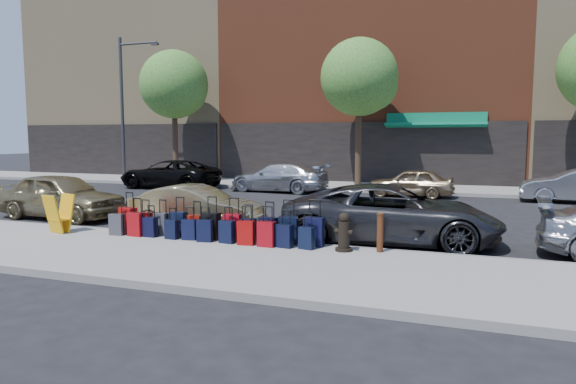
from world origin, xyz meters
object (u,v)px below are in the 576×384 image
at_px(car_near_0, 61,196).
at_px(car_near_2, 391,214).
at_px(car_near_1, 196,208).
at_px(car_far_0, 169,174).
at_px(fire_hydrant, 344,233).
at_px(car_far_1, 279,177).
at_px(streetlight, 125,100).
at_px(tree_left, 176,86).
at_px(suitcase_front_5, 211,226).
at_px(car_far_2, 411,183).
at_px(bollard, 380,232).
at_px(tree_center, 362,79).
at_px(display_rack, 59,214).

bearing_deg(car_near_0, car_near_2, -88.91).
relative_size(car_near_1, car_far_0, 0.74).
xyz_separation_m(fire_hydrant, car_far_1, (-6.10, 11.99, 0.15)).
bearing_deg(streetlight, tree_left, 13.39).
relative_size(suitcase_front_5, car_near_2, 0.20).
bearing_deg(car_far_2, car_near_0, -43.07).
distance_m(fire_hydrant, car_near_0, 10.06).
height_order(car_near_0, car_near_2, car_near_0).
xyz_separation_m(tree_left, car_near_2, (13.92, -12.63, -4.68)).
distance_m(tree_left, bollard, 20.56).
bearing_deg(fire_hydrant, bollard, 23.38).
height_order(tree_center, car_near_1, tree_center).
xyz_separation_m(display_rack, car_near_0, (-2.39, 2.57, 0.10)).
xyz_separation_m(car_near_1, car_far_1, (-1.37, 10.13, 0.06)).
xyz_separation_m(bollard, car_near_2, (-0.02, 1.70, 0.14)).
distance_m(tree_center, display_rack, 16.36).
bearing_deg(car_far_2, tree_left, -98.61).
height_order(tree_left, car_far_1, tree_left).
bearing_deg(tree_center, car_near_0, -120.07).
height_order(streetlight, car_near_2, streetlight).
bearing_deg(streetlight, car_far_1, -10.14).
distance_m(car_far_0, car_far_1, 5.83).
bearing_deg(car_near_1, display_rack, 127.97).
bearing_deg(display_rack, car_far_1, 98.25).
relative_size(bollard, display_rack, 0.86).
xyz_separation_m(car_far_1, car_far_2, (6.15, 0.03, -0.07)).
height_order(car_near_0, car_near_1, car_near_0).
bearing_deg(fire_hydrant, car_far_0, 147.43).
xyz_separation_m(streetlight, car_far_1, (10.02, -1.79, -3.97)).
height_order(car_near_0, car_far_0, car_near_0).
height_order(fire_hydrant, car_near_1, car_near_1).
bearing_deg(streetlight, suitcase_front_5, -46.85).
bearing_deg(car_far_1, bollard, 34.59).
xyz_separation_m(car_near_0, car_far_1, (3.72, 9.85, -0.04)).
bearing_deg(car_far_1, car_near_0, -16.20).
xyz_separation_m(car_far_0, car_far_2, (11.98, 0.37, -0.09)).
bearing_deg(car_near_0, tree_left, 17.84).
bearing_deg(car_far_1, display_rack, -1.61).
relative_size(tree_center, fire_hydrant, 8.65).
relative_size(fire_hydrant, bollard, 0.99).
bearing_deg(suitcase_front_5, tree_center, 93.11).
relative_size(tree_center, display_rack, 7.35).
distance_m(suitcase_front_5, bollard, 4.10).
xyz_separation_m(fire_hydrant, car_far_2, (0.05, 12.02, 0.09)).
bearing_deg(car_far_1, tree_center, 130.56).
distance_m(tree_center, bollard, 15.51).
bearing_deg(car_near_1, tree_center, -11.52).
bearing_deg(streetlight, car_near_2, -35.28).
xyz_separation_m(streetlight, car_near_1, (11.39, -11.92, -4.03)).
distance_m(tree_center, car_far_2, 6.04).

